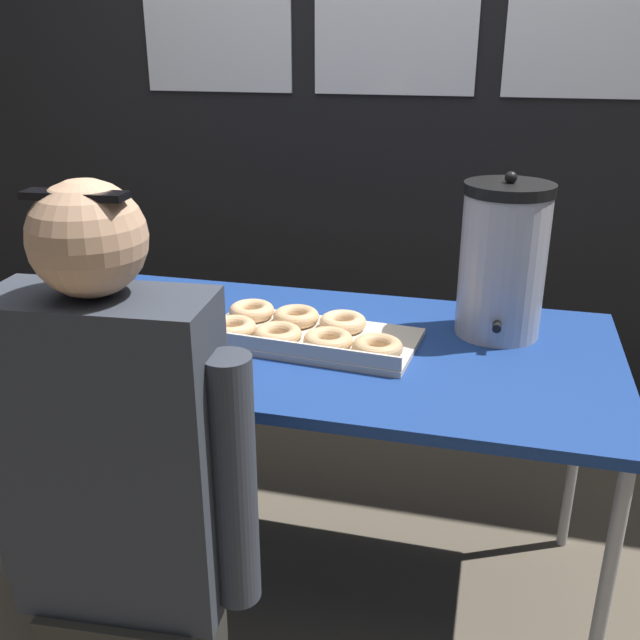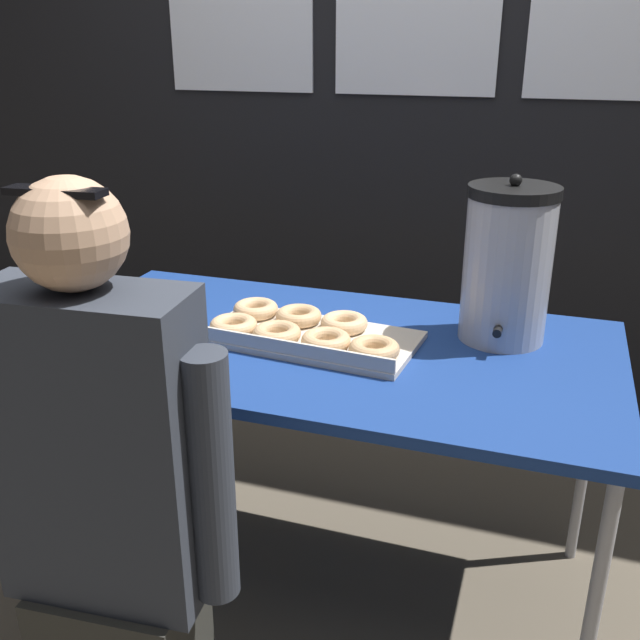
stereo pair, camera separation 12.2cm
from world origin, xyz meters
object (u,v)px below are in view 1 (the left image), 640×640
Objects in this scene: coffee_urn at (503,260)px; person_seated at (123,526)px; donut_box at (304,332)px; cell_phone at (113,331)px.

coffee_urn is 0.33× the size of person_seated.
donut_box is at bearing -159.55° from coffee_urn.
cell_phone is at bearing -165.69° from coffee_urn.
person_seated is at bearing -101.94° from donut_box.
donut_box reaches higher than cell_phone.
donut_box is at bearing 32.99° from cell_phone.
donut_box is 0.51m from cell_phone.
person_seated reaches higher than donut_box.
cell_phone is (-0.99, -0.25, -0.19)m from coffee_urn.
coffee_urn is 2.62× the size of cell_phone.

